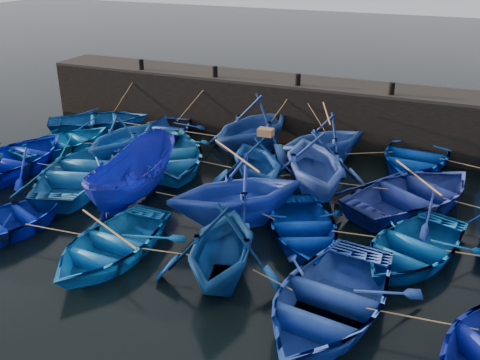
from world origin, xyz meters
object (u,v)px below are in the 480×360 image
at_px(boat_8, 169,155).
at_px(boat_0, 99,120).
at_px(wooden_crate, 266,132).
at_px(boat_13, 14,159).

bearing_deg(boat_8, boat_0, 115.91).
bearing_deg(boat_0, wooden_crate, -144.89).
distance_m(boat_8, wooden_crate, 4.45).
bearing_deg(wooden_crate, boat_13, -165.18).
xyz_separation_m(boat_8, boat_13, (-5.41, -2.70, -0.03)).
relative_size(boat_8, boat_13, 1.05).
height_order(boat_13, wooden_crate, wooden_crate).
bearing_deg(boat_8, wooden_crate, -39.00).
bearing_deg(boat_0, boat_8, -154.91).
relative_size(boat_13, wooden_crate, 9.88).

